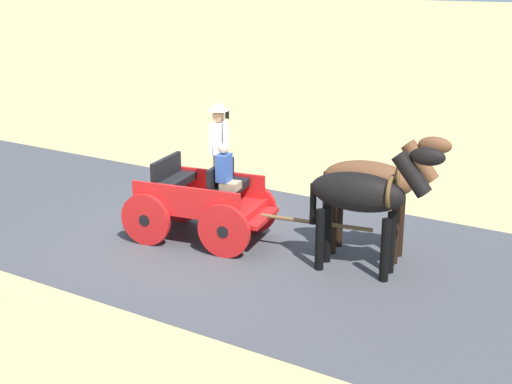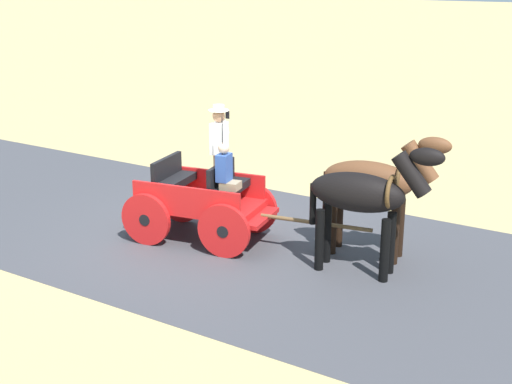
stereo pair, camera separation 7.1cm
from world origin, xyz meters
name	(u,v)px [view 1 (the left image)]	position (x,y,z in m)	size (l,w,h in m)	color
ground_plane	(198,234)	(0.00, 0.00, 0.00)	(200.00, 200.00, 0.00)	tan
road_surface	(198,233)	(0.00, 0.00, 0.00)	(6.16, 160.00, 0.01)	#424247
horse_drawn_carriage	(204,197)	(0.14, 0.26, 0.82)	(1.80, 4.51, 2.50)	red
horse_near_side	(375,183)	(-0.73, 3.18, 1.32)	(0.76, 2.15, 2.21)	brown
horse_off_side	(364,196)	(0.01, 3.31, 1.32)	(0.75, 2.14, 2.21)	black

